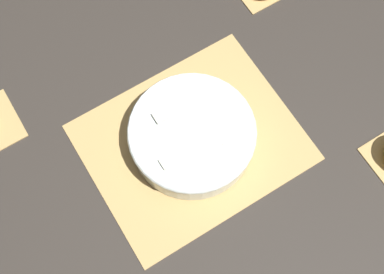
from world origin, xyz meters
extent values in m
plane|color=#2D2823|center=(0.00, 0.00, 0.00)|extent=(6.00, 6.00, 0.00)
cube|color=tan|center=(0.00, 0.00, 0.00)|extent=(0.42, 0.34, 0.01)
cube|color=#4C381E|center=(-0.16, 0.00, 0.00)|extent=(0.01, 0.33, 0.00)
cube|color=#4C381E|center=(-0.10, 0.00, 0.00)|extent=(0.01, 0.33, 0.00)
cube|color=#4C381E|center=(-0.05, 0.00, 0.00)|extent=(0.01, 0.33, 0.00)
cube|color=#4C381E|center=(0.00, 0.00, 0.00)|extent=(0.01, 0.33, 0.00)
cube|color=#4C381E|center=(0.05, 0.00, 0.00)|extent=(0.01, 0.33, 0.00)
cube|color=#4C381E|center=(0.10, 0.00, 0.00)|extent=(0.01, 0.33, 0.00)
cube|color=#4C381E|center=(0.16, 0.00, 0.00)|extent=(0.01, 0.33, 0.00)
cube|color=#4C381E|center=(-0.31, 0.25, 0.00)|extent=(0.00, 0.12, 0.00)
cylinder|color=silver|center=(0.00, 0.00, 0.04)|extent=(0.24, 0.24, 0.06)
torus|color=silver|center=(0.00, 0.00, 0.06)|extent=(0.25, 0.25, 0.01)
cylinder|color=#F4EABC|center=(0.02, 0.05, 0.06)|extent=(0.03, 0.03, 0.01)
cylinder|color=#F4EABC|center=(-0.09, 0.05, 0.03)|extent=(0.03, 0.03, 0.01)
cylinder|color=#F4EABC|center=(0.02, -0.03, 0.04)|extent=(0.03, 0.03, 0.01)
cylinder|color=#F4EABC|center=(0.04, 0.08, 0.05)|extent=(0.02, 0.02, 0.01)
cylinder|color=#F4EABC|center=(0.00, 0.01, 0.03)|extent=(0.02, 0.02, 0.01)
cylinder|color=#F4EABC|center=(0.09, -0.05, 0.06)|extent=(0.03, 0.03, 0.01)
cube|color=white|center=(-0.03, -0.05, 0.02)|extent=(0.02, 0.02, 0.02)
cube|color=white|center=(-0.02, 0.04, 0.05)|extent=(0.02, 0.02, 0.02)
cube|color=white|center=(-0.02, -0.09, 0.02)|extent=(0.02, 0.02, 0.02)
cube|color=white|center=(-0.08, -0.03, 0.07)|extent=(0.02, 0.02, 0.02)
cube|color=white|center=(-0.05, 0.00, 0.03)|extent=(0.02, 0.02, 0.02)
cube|color=white|center=(0.05, -0.01, 0.04)|extent=(0.03, 0.03, 0.03)
cube|color=white|center=(-0.04, -0.07, 0.06)|extent=(0.02, 0.02, 0.02)
cube|color=white|center=(-0.06, -0.06, 0.02)|extent=(0.03, 0.03, 0.03)
cube|color=white|center=(0.05, -0.05, 0.06)|extent=(0.03, 0.03, 0.03)
cube|color=white|center=(0.02, -0.07, 0.05)|extent=(0.02, 0.02, 0.02)
cube|color=white|center=(-0.04, 0.05, 0.07)|extent=(0.02, 0.02, 0.02)
ellipsoid|color=orange|center=(0.00, -0.04, 0.06)|extent=(0.03, 0.01, 0.01)
ellipsoid|color=orange|center=(0.00, 0.07, 0.04)|extent=(0.04, 0.02, 0.02)
ellipsoid|color=orange|center=(0.07, 0.06, 0.04)|extent=(0.03, 0.02, 0.01)
ellipsoid|color=#B2231E|center=(0.07, 0.02, 0.06)|extent=(0.03, 0.02, 0.01)
ellipsoid|color=#B2231E|center=(0.09, 0.01, 0.03)|extent=(0.03, 0.02, 0.01)
ellipsoid|color=orange|center=(0.01, -0.06, 0.02)|extent=(0.03, 0.02, 0.01)
camera|label=1|loc=(-0.20, -0.32, 1.02)|focal=50.00mm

